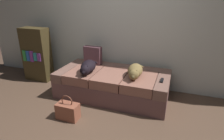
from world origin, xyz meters
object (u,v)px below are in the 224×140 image
object	(u,v)px
dog_dark	(88,67)
tv_remote	(162,80)
dog_tan	(135,71)
handbag	(68,111)
throw_pillow	(93,55)
bookshelf	(37,54)
couch	(113,84)

from	to	relation	value
dog_dark	tv_remote	bearing A→B (deg)	2.72
dog_tan	handbag	bearing A→B (deg)	-134.28
dog_dark	tv_remote	world-z (taller)	dog_dark
handbag	throw_pillow	bearing A→B (deg)	96.25
throw_pillow	handbag	distance (m)	1.27
bookshelf	dog_tan	bearing A→B (deg)	-6.47
throw_pillow	bookshelf	world-z (taller)	bookshelf
couch	handbag	size ratio (longest dim) A/B	5.05
couch	bookshelf	bearing A→B (deg)	174.72
throw_pillow	handbag	size ratio (longest dim) A/B	0.90
bookshelf	tv_remote	bearing A→B (deg)	-6.06
dog_tan	bookshelf	xyz separation A→B (m)	(-2.15, 0.24, -0.01)
throw_pillow	bookshelf	distance (m)	1.24
couch	tv_remote	distance (m)	0.88
couch	dog_dark	size ratio (longest dim) A/B	3.33
couch	bookshelf	xyz separation A→B (m)	(-1.74, 0.16, 0.32)
dog_dark	handbag	distance (m)	0.83
couch	dog_dark	distance (m)	0.54
dog_dark	dog_tan	world-z (taller)	dog_dark
dog_tan	tv_remote	xyz separation A→B (m)	(0.43, -0.03, -0.09)
couch	dog_dark	world-z (taller)	dog_dark
couch	tv_remote	size ratio (longest dim) A/B	12.73
couch	throw_pillow	bearing A→B (deg)	152.02
handbag	bookshelf	bearing A→B (deg)	142.46
dog_dark	throw_pillow	world-z (taller)	throw_pillow
handbag	bookshelf	world-z (taller)	bookshelf
dog_dark	throw_pillow	size ratio (longest dim) A/B	1.69
tv_remote	bookshelf	distance (m)	2.60
tv_remote	handbag	world-z (taller)	tv_remote
handbag	bookshelf	size ratio (longest dim) A/B	0.34
handbag	bookshelf	distance (m)	1.77
dog_tan	tv_remote	world-z (taller)	dog_tan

